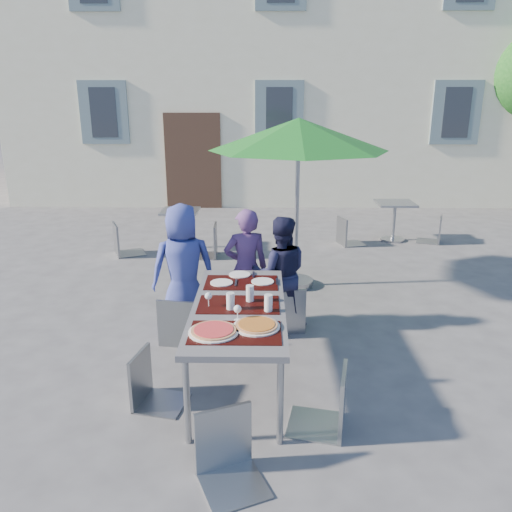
{
  "coord_description": "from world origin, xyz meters",
  "views": [
    {
      "loc": [
        -0.35,
        -4.3,
        2.44
      ],
      "look_at": [
        -0.42,
        0.61,
        0.92
      ],
      "focal_mm": 35.0,
      "sensor_mm": 36.0,
      "label": 1
    }
  ],
  "objects_px": {
    "chair_3": "(149,349)",
    "child_0": "(183,268)",
    "bg_chair_l_1": "(348,214)",
    "chair_5": "(227,409)",
    "patio_umbrella": "(299,136)",
    "chair_0": "(180,292)",
    "bg_chair_r_0": "(208,221)",
    "chair_2": "(285,282)",
    "chair_4": "(331,364)",
    "child_1": "(246,268)",
    "bg_chair_l_0": "(121,220)",
    "cafe_table_1": "(394,215)",
    "cafe_table_0": "(181,224)",
    "dining_table": "(239,311)",
    "pizza_near_right": "(257,325)",
    "bg_chair_r_1": "(436,214)",
    "chair_1": "(235,284)",
    "pizza_near_left": "(214,331)",
    "child_2": "(280,274)"
  },
  "relations": [
    {
      "from": "chair_3",
      "to": "child_0",
      "type": "bearing_deg",
      "value": 87.44
    },
    {
      "from": "child_0",
      "to": "bg_chair_l_1",
      "type": "distance_m",
      "value": 4.2
    },
    {
      "from": "chair_5",
      "to": "patio_umbrella",
      "type": "relative_size",
      "value": 0.39
    },
    {
      "from": "chair_0",
      "to": "bg_chair_r_0",
      "type": "bearing_deg",
      "value": 90.58
    },
    {
      "from": "chair_0",
      "to": "chair_2",
      "type": "bearing_deg",
      "value": 16.23
    },
    {
      "from": "patio_umbrella",
      "to": "bg_chair_l_1",
      "type": "bearing_deg",
      "value": 63.61
    },
    {
      "from": "child_0",
      "to": "chair_4",
      "type": "bearing_deg",
      "value": 114.07
    },
    {
      "from": "child_1",
      "to": "chair_3",
      "type": "relative_size",
      "value": 1.54
    },
    {
      "from": "bg_chair_l_0",
      "to": "cafe_table_1",
      "type": "xyz_separation_m",
      "value": [
        4.7,
        0.96,
        -0.12
      ]
    },
    {
      "from": "chair_2",
      "to": "cafe_table_0",
      "type": "height_order",
      "value": "chair_2"
    },
    {
      "from": "dining_table",
      "to": "chair_0",
      "type": "relative_size",
      "value": 1.89
    },
    {
      "from": "chair_5",
      "to": "cafe_table_0",
      "type": "distance_m",
      "value": 5.67
    },
    {
      "from": "chair_5",
      "to": "cafe_table_1",
      "type": "bearing_deg",
      "value": 66.86
    },
    {
      "from": "child_1",
      "to": "bg_chair_r_0",
      "type": "xyz_separation_m",
      "value": [
        -0.7,
        2.61,
        -0.07
      ]
    },
    {
      "from": "chair_5",
      "to": "pizza_near_right",
      "type": "bearing_deg",
      "value": 76.96
    },
    {
      "from": "bg_chair_l_1",
      "to": "bg_chair_r_1",
      "type": "height_order",
      "value": "bg_chair_l_1"
    },
    {
      "from": "dining_table",
      "to": "patio_umbrella",
      "type": "height_order",
      "value": "patio_umbrella"
    },
    {
      "from": "chair_5",
      "to": "chair_1",
      "type": "bearing_deg",
      "value": 91.98
    },
    {
      "from": "child_1",
      "to": "bg_chair_l_1",
      "type": "height_order",
      "value": "child_1"
    },
    {
      "from": "dining_table",
      "to": "bg_chair_r_1",
      "type": "bearing_deg",
      "value": 55.24
    },
    {
      "from": "dining_table",
      "to": "cafe_table_1",
      "type": "distance_m",
      "value": 5.52
    },
    {
      "from": "dining_table",
      "to": "bg_chair_r_1",
      "type": "xyz_separation_m",
      "value": [
        3.3,
        4.75,
        -0.18
      ]
    },
    {
      "from": "pizza_near_left",
      "to": "patio_umbrella",
      "type": "relative_size",
      "value": 0.17
    },
    {
      "from": "child_1",
      "to": "chair_2",
      "type": "height_order",
      "value": "child_1"
    },
    {
      "from": "pizza_near_left",
      "to": "child_2",
      "type": "xyz_separation_m",
      "value": [
        0.56,
        1.69,
        -0.13
      ]
    },
    {
      "from": "chair_1",
      "to": "bg_chair_r_1",
      "type": "relative_size",
      "value": 1.12
    },
    {
      "from": "chair_3",
      "to": "bg_chair_r_0",
      "type": "height_order",
      "value": "bg_chair_r_0"
    },
    {
      "from": "dining_table",
      "to": "chair_3",
      "type": "height_order",
      "value": "chair_3"
    },
    {
      "from": "pizza_near_left",
      "to": "patio_umbrella",
      "type": "xyz_separation_m",
      "value": [
        0.82,
        3.04,
        1.25
      ]
    },
    {
      "from": "child_1",
      "to": "chair_0",
      "type": "relative_size",
      "value": 1.38
    },
    {
      "from": "bg_chair_l_1",
      "to": "bg_chair_r_1",
      "type": "relative_size",
      "value": 1.05
    },
    {
      "from": "chair_5",
      "to": "bg_chair_l_0",
      "type": "distance_m",
      "value": 5.54
    },
    {
      "from": "bg_chair_r_0",
      "to": "bg_chair_r_1",
      "type": "bearing_deg",
      "value": 13.07
    },
    {
      "from": "pizza_near_left",
      "to": "child_0",
      "type": "relative_size",
      "value": 0.27
    },
    {
      "from": "patio_umbrella",
      "to": "child_2",
      "type": "bearing_deg",
      "value": -100.77
    },
    {
      "from": "pizza_near_right",
      "to": "chair_2",
      "type": "distance_m",
      "value": 1.56
    },
    {
      "from": "child_0",
      "to": "chair_3",
      "type": "xyz_separation_m",
      "value": [
        -0.07,
        -1.47,
        -0.2
      ]
    },
    {
      "from": "chair_2",
      "to": "bg_chair_r_0",
      "type": "xyz_separation_m",
      "value": [
        -1.12,
        2.77,
        0.03
      ]
    },
    {
      "from": "pizza_near_right",
      "to": "cafe_table_0",
      "type": "distance_m",
      "value": 4.98
    },
    {
      "from": "chair_2",
      "to": "bg_chair_l_1",
      "type": "bearing_deg",
      "value": 70.45
    },
    {
      "from": "bg_chair_r_1",
      "to": "patio_umbrella",
      "type": "bearing_deg",
      "value": -139.36
    },
    {
      "from": "pizza_near_left",
      "to": "cafe_table_0",
      "type": "relative_size",
      "value": 0.58
    },
    {
      "from": "patio_umbrella",
      "to": "bg_chair_l_1",
      "type": "height_order",
      "value": "patio_umbrella"
    },
    {
      "from": "chair_3",
      "to": "bg_chair_l_1",
      "type": "xyz_separation_m",
      "value": [
        2.42,
        4.94,
        0.04
      ]
    },
    {
      "from": "bg_chair_r_0",
      "to": "cafe_table_1",
      "type": "bearing_deg",
      "value": 17.64
    },
    {
      "from": "pizza_near_left",
      "to": "chair_5",
      "type": "xyz_separation_m",
      "value": [
        0.15,
        -0.66,
        -0.24
      ]
    },
    {
      "from": "chair_4",
      "to": "bg_chair_r_1",
      "type": "height_order",
      "value": "chair_4"
    },
    {
      "from": "pizza_near_left",
      "to": "bg_chair_l_0",
      "type": "bearing_deg",
      "value": 113.6
    },
    {
      "from": "bg_chair_r_0",
      "to": "chair_3",
      "type": "bearing_deg",
      "value": -90.63
    },
    {
      "from": "cafe_table_0",
      "to": "child_0",
      "type": "bearing_deg",
      "value": -80.16
    }
  ]
}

